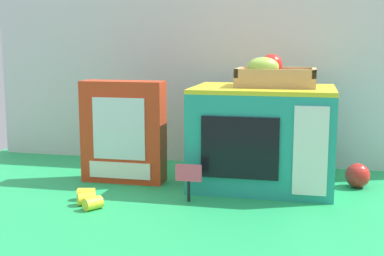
{
  "coord_description": "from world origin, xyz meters",
  "views": [
    {
      "loc": [
        0.3,
        -1.47,
        0.41
      ],
      "look_at": [
        -0.03,
        -0.0,
        0.17
      ],
      "focal_mm": 48.87,
      "sensor_mm": 36.0,
      "label": 1
    }
  ],
  "objects_px": {
    "price_sign": "(189,177)",
    "loose_toy_banana": "(89,199)",
    "loose_toy_apple": "(358,176)",
    "cookie_set_box": "(123,132)",
    "food_groups_crate": "(273,76)",
    "toy_microwave": "(263,137)"
  },
  "relations": [
    {
      "from": "price_sign",
      "to": "loose_toy_banana",
      "type": "height_order",
      "value": "price_sign"
    },
    {
      "from": "loose_toy_apple",
      "to": "cookie_set_box",
      "type": "bearing_deg",
      "value": -173.26
    },
    {
      "from": "cookie_set_box",
      "to": "price_sign",
      "type": "height_order",
      "value": "cookie_set_box"
    },
    {
      "from": "toy_microwave",
      "to": "loose_toy_banana",
      "type": "distance_m",
      "value": 0.52
    },
    {
      "from": "cookie_set_box",
      "to": "food_groups_crate",
      "type": "bearing_deg",
      "value": 7.69
    },
    {
      "from": "cookie_set_box",
      "to": "loose_toy_banana",
      "type": "bearing_deg",
      "value": -92.51
    },
    {
      "from": "food_groups_crate",
      "to": "toy_microwave",
      "type": "bearing_deg",
      "value": -144.03
    },
    {
      "from": "price_sign",
      "to": "loose_toy_apple",
      "type": "distance_m",
      "value": 0.5
    },
    {
      "from": "food_groups_crate",
      "to": "loose_toy_banana",
      "type": "distance_m",
      "value": 0.62
    },
    {
      "from": "food_groups_crate",
      "to": "loose_toy_apple",
      "type": "relative_size",
      "value": 3.15
    },
    {
      "from": "toy_microwave",
      "to": "food_groups_crate",
      "type": "distance_m",
      "value": 0.18
    },
    {
      "from": "loose_toy_banana",
      "to": "loose_toy_apple",
      "type": "distance_m",
      "value": 0.76
    },
    {
      "from": "cookie_set_box",
      "to": "loose_toy_banana",
      "type": "distance_m",
      "value": 0.28
    },
    {
      "from": "food_groups_crate",
      "to": "loose_toy_apple",
      "type": "height_order",
      "value": "food_groups_crate"
    },
    {
      "from": "price_sign",
      "to": "loose_toy_banana",
      "type": "relative_size",
      "value": 0.83
    },
    {
      "from": "toy_microwave",
      "to": "food_groups_crate",
      "type": "relative_size",
      "value": 1.79
    },
    {
      "from": "loose_toy_banana",
      "to": "loose_toy_apple",
      "type": "xyz_separation_m",
      "value": [
        0.69,
        0.32,
        0.02
      ]
    },
    {
      "from": "toy_microwave",
      "to": "food_groups_crate",
      "type": "height_order",
      "value": "food_groups_crate"
    },
    {
      "from": "cookie_set_box",
      "to": "price_sign",
      "type": "distance_m",
      "value": 0.3
    },
    {
      "from": "food_groups_crate",
      "to": "price_sign",
      "type": "xyz_separation_m",
      "value": [
        -0.2,
        -0.22,
        -0.25
      ]
    },
    {
      "from": "loose_toy_apple",
      "to": "toy_microwave",
      "type": "bearing_deg",
      "value": -171.6
    },
    {
      "from": "toy_microwave",
      "to": "loose_toy_banana",
      "type": "bearing_deg",
      "value": -146.26
    }
  ]
}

